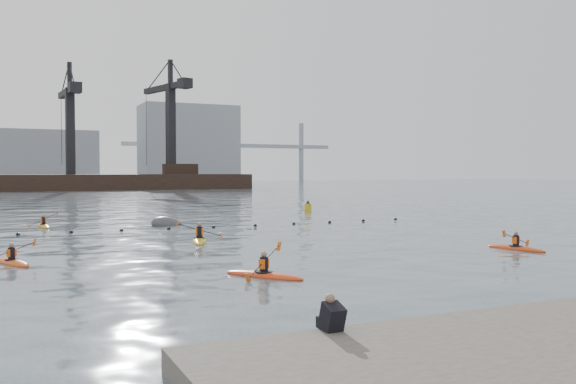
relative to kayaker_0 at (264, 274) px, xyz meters
name	(u,v)px	position (x,y,z in m)	size (l,w,h in m)	color
ground	(392,286)	(3.21, -3.38, -0.10)	(400.00, 400.00, 0.00)	#3C4957
float_line	(191,228)	(2.71, 19.16, -0.07)	(33.24, 0.73, 0.24)	black
barge_pier	(70,181)	(2.99, 106.62, 1.79)	(72.00, 19.30, 29.50)	black
skyline	(64,150)	(5.45, 146.90, 9.15)	(141.00, 28.00, 22.00)	gray
kayaker_0	(264,274)	(0.00, 0.00, 0.00)	(2.41, 3.06, 1.29)	red
kayaker_2	(12,261)	(-8.22, 7.30, -0.01)	(1.96, 3.03, 1.06)	#EB4E16
kayaker_3	(199,239)	(1.06, 11.61, 0.01)	(2.43, 3.71, 1.29)	gold
kayaker_4	(516,248)	(14.04, 1.90, 0.00)	(2.12, 3.20, 1.12)	#C43E12
kayaker_5	(43,226)	(-6.11, 24.41, -0.01)	(2.08, 3.04, 1.17)	orange
mooring_buoy	(168,225)	(1.86, 22.02, -0.10)	(2.39, 1.41, 1.19)	#383A3D
nav_buoy	(308,208)	(17.21, 30.62, 0.27)	(0.68, 0.68, 1.23)	gold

